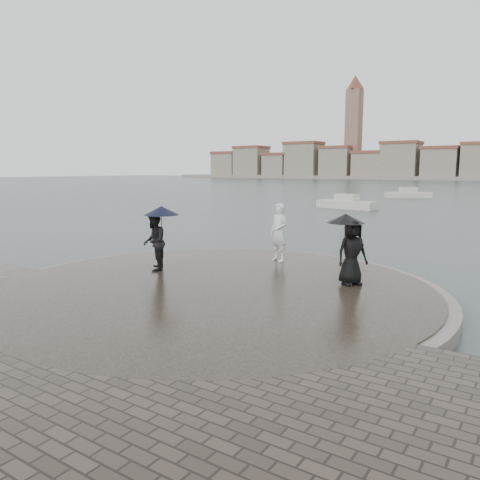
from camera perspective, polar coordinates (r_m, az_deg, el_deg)
The scene contains 7 objects.
ground at distance 10.66m, azimuth -14.76°, elevation -10.99°, with size 400.00×400.00×0.00m, color #2B3835.
kerb_ring at distance 13.07m, azimuth -3.19°, elevation -6.31°, with size 12.50×12.50×0.32m, color gray.
quay_tip at distance 13.06m, azimuth -3.19°, elevation -6.23°, with size 11.90×11.90×0.36m, color #2D261E.
statue at distance 16.20m, azimuth 4.76°, elevation 0.94°, with size 0.73×0.48×2.02m, color white.
visitor_left at distance 14.83m, azimuth -10.24°, elevation 0.68°, with size 1.36×1.23×2.04m.
visitor_right at distance 13.21m, azimuth 13.31°, elevation -0.48°, with size 1.28×1.16×1.95m.
boats at distance 53.26m, azimuth 23.74°, elevation 4.51°, with size 22.89×23.14×1.50m.
Camera 1 is at (7.60, -6.58, 3.53)m, focal length 35.00 mm.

